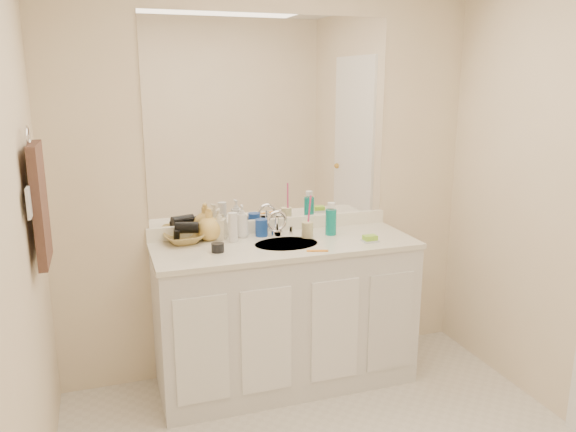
# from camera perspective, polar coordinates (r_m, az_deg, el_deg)

# --- Properties ---
(wall_back) EXTENTS (2.60, 0.02, 2.40)m
(wall_back) POSITION_cam_1_polar(r_m,az_deg,el_deg) (3.42, -1.74, 3.68)
(wall_back) COLOR #F4E1BF
(wall_back) RESTS_ON floor
(wall_left) EXTENTS (0.02, 2.60, 2.40)m
(wall_left) POSITION_cam_1_polar(r_m,az_deg,el_deg) (2.04, -26.91, -4.91)
(wall_left) COLOR #F4E1BF
(wall_left) RESTS_ON floor
(vanity_cabinet) EXTENTS (1.50, 0.55, 0.85)m
(vanity_cabinet) POSITION_cam_1_polar(r_m,az_deg,el_deg) (3.40, -0.27, -10.09)
(vanity_cabinet) COLOR silver
(vanity_cabinet) RESTS_ON floor
(countertop) EXTENTS (1.52, 0.57, 0.03)m
(countertop) POSITION_cam_1_polar(r_m,az_deg,el_deg) (3.24, -0.28, -2.97)
(countertop) COLOR silver
(countertop) RESTS_ON vanity_cabinet
(backsplash) EXTENTS (1.52, 0.03, 0.08)m
(backsplash) POSITION_cam_1_polar(r_m,az_deg,el_deg) (3.47, -1.63, -0.92)
(backsplash) COLOR white
(backsplash) RESTS_ON countertop
(sink_basin) EXTENTS (0.37, 0.37, 0.02)m
(sink_basin) POSITION_cam_1_polar(r_m,az_deg,el_deg) (3.23, -0.17, -3.02)
(sink_basin) COLOR #B7B1A0
(sink_basin) RESTS_ON countertop
(faucet) EXTENTS (0.02, 0.02, 0.11)m
(faucet) POSITION_cam_1_polar(r_m,az_deg,el_deg) (3.37, -1.14, -1.09)
(faucet) COLOR silver
(faucet) RESTS_ON countertop
(mirror) EXTENTS (1.48, 0.01, 1.20)m
(mirror) POSITION_cam_1_polar(r_m,az_deg,el_deg) (3.37, -1.76, 9.69)
(mirror) COLOR white
(mirror) RESTS_ON wall_back
(blue_mug) EXTENTS (0.09, 0.09, 0.10)m
(blue_mug) POSITION_cam_1_polar(r_m,az_deg,el_deg) (3.37, -2.70, -1.19)
(blue_mug) COLOR #163D99
(blue_mug) RESTS_ON countertop
(tan_cup) EXTENTS (0.09, 0.09, 0.09)m
(tan_cup) POSITION_cam_1_polar(r_m,az_deg,el_deg) (3.34, 1.98, -1.39)
(tan_cup) COLOR #C9C28E
(tan_cup) RESTS_ON countertop
(toothbrush) EXTENTS (0.02, 0.04, 0.21)m
(toothbrush) POSITION_cam_1_polar(r_m,az_deg,el_deg) (3.32, 2.16, 0.34)
(toothbrush) COLOR #D9397A
(toothbrush) RESTS_ON tan_cup
(mouthwash_bottle) EXTENTS (0.08, 0.08, 0.16)m
(mouthwash_bottle) POSITION_cam_1_polar(r_m,az_deg,el_deg) (3.40, 4.38, -0.62)
(mouthwash_bottle) COLOR #0B8479
(mouthwash_bottle) RESTS_ON countertop
(soap_dish) EXTENTS (0.09, 0.07, 0.01)m
(soap_dish) POSITION_cam_1_polar(r_m,az_deg,el_deg) (3.29, 8.32, -2.51)
(soap_dish) COLOR silver
(soap_dish) RESTS_ON countertop
(green_soap) EXTENTS (0.08, 0.06, 0.03)m
(green_soap) POSITION_cam_1_polar(r_m,az_deg,el_deg) (3.29, 8.33, -2.19)
(green_soap) COLOR #87C830
(green_soap) RESTS_ON soap_dish
(orange_comb) EXTENTS (0.12, 0.06, 0.00)m
(orange_comb) POSITION_cam_1_polar(r_m,az_deg,el_deg) (3.09, 3.01, -3.54)
(orange_comb) COLOR orange
(orange_comb) RESTS_ON countertop
(dark_jar) EXTENTS (0.08, 0.08, 0.05)m
(dark_jar) POSITION_cam_1_polar(r_m,az_deg,el_deg) (3.09, -7.15, -3.20)
(dark_jar) COLOR black
(dark_jar) RESTS_ON countertop
(extra_white_bottle) EXTENTS (0.06, 0.06, 0.17)m
(extra_white_bottle) POSITION_cam_1_polar(r_m,az_deg,el_deg) (3.25, -5.61, -1.14)
(extra_white_bottle) COLOR white
(extra_white_bottle) RESTS_ON countertop
(soap_bottle_white) EXTENTS (0.09, 0.09, 0.20)m
(soap_bottle_white) POSITION_cam_1_polar(r_m,az_deg,el_deg) (3.34, -4.69, -0.53)
(soap_bottle_white) COLOR white
(soap_bottle_white) RESTS_ON countertop
(soap_bottle_cream) EXTENTS (0.11, 0.11, 0.18)m
(soap_bottle_cream) POSITION_cam_1_polar(r_m,az_deg,el_deg) (3.32, -7.06, -0.80)
(soap_bottle_cream) COLOR beige
(soap_bottle_cream) RESTS_ON countertop
(soap_bottle_yellow) EXTENTS (0.17, 0.17, 0.19)m
(soap_bottle_yellow) POSITION_cam_1_polar(r_m,az_deg,el_deg) (3.31, -8.02, -0.82)
(soap_bottle_yellow) COLOR #E0B557
(soap_bottle_yellow) RESTS_ON countertop
(wicker_basket) EXTENTS (0.25, 0.25, 0.05)m
(wicker_basket) POSITION_cam_1_polar(r_m,az_deg,el_deg) (3.28, -10.53, -2.26)
(wicker_basket) COLOR olive
(wicker_basket) RESTS_ON countertop
(hair_dryer) EXTENTS (0.15, 0.10, 0.07)m
(hair_dryer) POSITION_cam_1_polar(r_m,az_deg,el_deg) (3.27, -10.23, -1.17)
(hair_dryer) COLOR black
(hair_dryer) RESTS_ON wicker_basket
(towel_ring) EXTENTS (0.01, 0.11, 0.11)m
(towel_ring) POSITION_cam_1_polar(r_m,az_deg,el_deg) (2.73, -24.92, 7.23)
(towel_ring) COLOR silver
(towel_ring) RESTS_ON wall_left
(hand_towel) EXTENTS (0.04, 0.32, 0.55)m
(hand_towel) POSITION_cam_1_polar(r_m,az_deg,el_deg) (2.77, -23.89, 1.11)
(hand_towel) COLOR #31201A
(hand_towel) RESTS_ON towel_ring
(switch_plate) EXTENTS (0.01, 0.08, 0.13)m
(switch_plate) POSITION_cam_1_polar(r_m,az_deg,el_deg) (2.57, -24.84, 1.23)
(switch_plate) COLOR silver
(switch_plate) RESTS_ON wall_left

